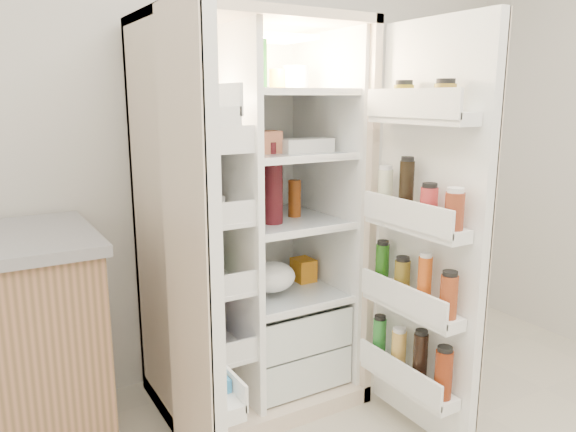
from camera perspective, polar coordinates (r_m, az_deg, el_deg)
wall_back at (r=2.84m, az=-8.28°, el=10.04°), size 4.00×0.02×2.70m
refrigerator at (r=2.64m, az=-4.00°, el=-3.36°), size 0.92×0.70×1.80m
freezer_door at (r=1.87m, az=-9.85°, el=-5.46°), size 0.15×0.40×1.72m
fridge_door at (r=2.32m, az=14.26°, el=-2.59°), size 0.17×0.58×1.72m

